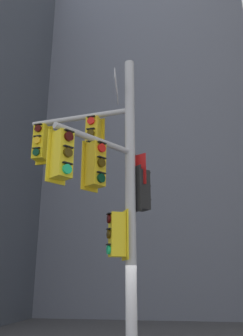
{
  "coord_description": "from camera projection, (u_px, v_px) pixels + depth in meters",
  "views": [
    {
      "loc": [
        1.11,
        -7.97,
        2.22
      ],
      "look_at": [
        -0.25,
        0.18,
        4.89
      ],
      "focal_mm": 36.6,
      "sensor_mm": 36.0,
      "label": 1
    }
  ],
  "objects": [
    {
      "name": "signal_pole_assembly",
      "position": [
        105.0,
        181.0,
        8.25
      ],
      "size": [
        3.33,
        2.57,
        7.86
      ],
      "color": "#B2B2B5",
      "rests_on": "ground"
    },
    {
      "name": "building_mid_block",
      "position": [
        140.0,
        125.0,
        31.9
      ],
      "size": [
        16.75,
        16.75,
        31.77
      ],
      "primitive_type": "cube",
      "color": "slate",
      "rests_on": "ground"
    }
  ]
}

